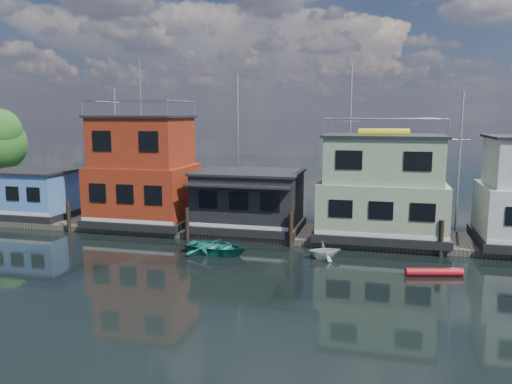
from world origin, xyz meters
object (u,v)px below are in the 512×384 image
(houseboat_red, at_px, (143,173))
(dinghy_white, at_px, (324,250))
(houseboat_blue, at_px, (33,193))
(houseboat_dark, at_px, (249,200))
(houseboat_green, at_px, (382,189))
(red_kayak, at_px, (434,272))
(dinghy_teal, at_px, (216,247))

(houseboat_red, relative_size, dinghy_white, 5.98)
(houseboat_blue, xyz_separation_m, houseboat_dark, (17.50, -0.02, 0.21))
(houseboat_red, distance_m, houseboat_dark, 8.18)
(houseboat_green, bearing_deg, red_kayak, -67.31)
(houseboat_green, bearing_deg, dinghy_white, -122.58)
(houseboat_green, xyz_separation_m, red_kayak, (2.79, -6.68, -3.33))
(dinghy_teal, height_order, red_kayak, dinghy_teal)
(houseboat_red, xyz_separation_m, dinghy_teal, (7.43, -5.44, -3.70))
(red_kayak, bearing_deg, houseboat_dark, 137.41)
(houseboat_dark, bearing_deg, dinghy_teal, -96.04)
(dinghy_teal, bearing_deg, houseboat_green, -52.48)
(houseboat_green, xyz_separation_m, dinghy_white, (-3.14, -4.92, -3.03))
(houseboat_red, distance_m, houseboat_green, 17.01)
(dinghy_teal, relative_size, red_kayak, 1.33)
(houseboat_green, relative_size, dinghy_teal, 2.14)
(houseboat_blue, relative_size, dinghy_teal, 1.63)
(houseboat_blue, distance_m, houseboat_red, 9.69)
(houseboat_green, bearing_deg, dinghy_teal, -150.39)
(houseboat_green, relative_size, red_kayak, 2.84)
(houseboat_blue, xyz_separation_m, houseboat_red, (9.50, 0.00, 1.90))
(houseboat_dark, relative_size, red_kayak, 2.51)
(houseboat_dark, relative_size, dinghy_teal, 1.89)
(houseboat_blue, distance_m, red_kayak, 30.11)
(houseboat_blue, bearing_deg, houseboat_dark, -0.06)
(dinghy_white, bearing_deg, houseboat_blue, 55.66)
(dinghy_teal, bearing_deg, red_kayak, -87.82)
(dinghy_white, bearing_deg, red_kayak, -129.00)
(houseboat_blue, xyz_separation_m, houseboat_green, (26.50, 0.00, 1.34))
(houseboat_red, xyz_separation_m, dinghy_white, (13.86, -4.92, -3.58))
(houseboat_red, height_order, houseboat_dark, houseboat_red)
(red_kayak, distance_m, dinghy_white, 6.20)
(houseboat_blue, xyz_separation_m, dinghy_white, (23.36, -4.92, -1.68))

